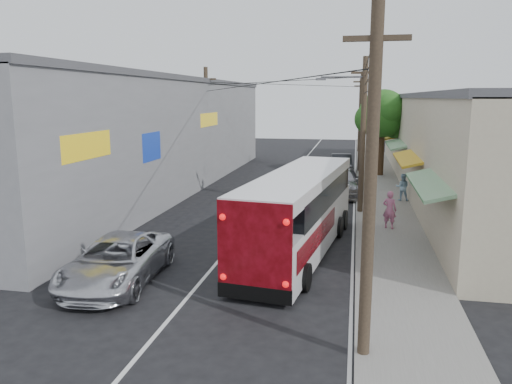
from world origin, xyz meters
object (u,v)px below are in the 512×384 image
Objects in this scene: jeepney at (117,261)px; parked_car_far at (341,163)px; coach_bus at (300,211)px; parked_suv at (339,182)px; pedestrian_far at (402,187)px; pedestrian_near at (390,210)px; parked_car_mid at (346,178)px.

jeepney reaches higher than parked_car_far.
coach_bus is 2.02× the size of parked_suv.
pedestrian_far reaches higher than parked_car_far.
coach_bus is 7.12m from jeepney.
coach_bus is 7.15× the size of pedestrian_far.
jeepney is 17.92m from parked_suv.
pedestrian_near is at bearing 83.80° from pedestrian_far.
parked_suv is at bearing -105.71° from parked_car_mid.
pedestrian_near is at bearing -83.58° from parked_car_mid.
jeepney is 1.30× the size of parked_car_mid.
parked_suv is (1.11, 12.20, -0.83)m from coach_bus.
jeepney is at bearing -117.07° from parked_suv.
parked_car_far is (0.98, 21.76, -0.90)m from coach_bus.
coach_bus is at bearing 69.12° from pedestrian_far.
pedestrian_far is (10.25, 15.04, 0.15)m from jeepney.
pedestrian_near reaches higher than parked_suv.
pedestrian_near is at bearing -85.95° from parked_car_far.
parked_suv is 1.24× the size of parked_car_far.
pedestrian_far is at bearing -53.78° from parked_car_mid.
coach_bus is 2.68× the size of parked_car_mid.
coach_bus is 5.44m from pedestrian_near.
jeepney is 12.43m from pedestrian_near.
coach_bus is at bearing 70.03° from pedestrian_near.
jeepney is at bearing 59.15° from pedestrian_far.
coach_bus is at bearing -101.44° from parked_car_mid.
coach_bus is at bearing -100.71° from parked_suv.
parked_car_far is (-0.51, 7.49, 0.02)m from parked_car_mid.
parked_car_far is 2.85× the size of pedestrian_far.
pedestrian_far is at bearing 72.93° from coach_bus.
parked_suv is 1.33× the size of parked_car_mid.
parked_suv is at bearing 64.42° from jeepney.
parked_car_far is at bearing 88.37° from parked_car_mid.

